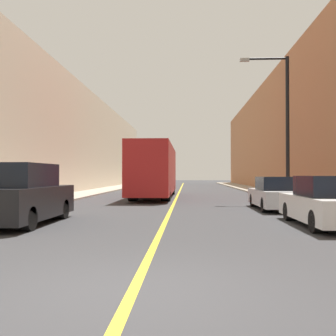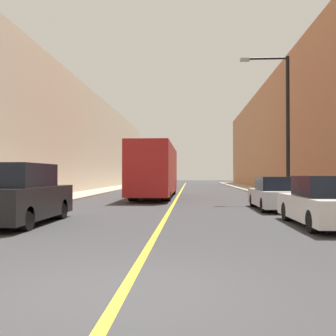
{
  "view_description": "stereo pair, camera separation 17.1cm",
  "coord_description": "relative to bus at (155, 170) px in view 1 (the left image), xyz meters",
  "views": [
    {
      "loc": [
        0.73,
        -5.18,
        1.55
      ],
      "look_at": [
        -0.33,
        16.08,
        1.9
      ],
      "focal_mm": 42.0,
      "sensor_mm": 36.0,
      "label": 1
    },
    {
      "loc": [
        0.9,
        -5.17,
        1.55
      ],
      "look_at": [
        -0.33,
        16.08,
        1.9
      ],
      "focal_mm": 42.0,
      "sensor_mm": 36.0,
      "label": 2
    }
  ],
  "objects": [
    {
      "name": "ground_plane",
      "position": [
        1.47,
        -21.38,
        -1.85
      ],
      "size": [
        200.0,
        200.0,
        0.0
      ],
      "primitive_type": "plane",
      "color": "#38383A"
    },
    {
      "name": "sidewalk_left",
      "position": [
        -5.75,
        8.62,
        -1.79
      ],
      "size": [
        2.65,
        72.0,
        0.12
      ],
      "primitive_type": "cube",
      "color": "#A89E8C",
      "rests_on": "ground"
    },
    {
      "name": "sidewalk_right",
      "position": [
        8.7,
        8.62,
        -1.79
      ],
      "size": [
        2.65,
        72.0,
        0.12
      ],
      "primitive_type": "cube",
      "color": "#A89E8C",
      "rests_on": "ground"
    },
    {
      "name": "building_row_left",
      "position": [
        -9.07,
        8.62,
        2.96
      ],
      "size": [
        4.0,
        72.0,
        9.62
      ],
      "primitive_type": "cube",
      "color": "beige",
      "rests_on": "ground"
    },
    {
      "name": "building_row_right",
      "position": [
        12.02,
        8.62,
        3.68
      ],
      "size": [
        4.0,
        72.0,
        11.07
      ],
      "primitive_type": "cube",
      "color": "#B2724C",
      "rests_on": "ground"
    },
    {
      "name": "road_center_line",
      "position": [
        1.47,
        8.62,
        -1.85
      ],
      "size": [
        0.16,
        72.0,
        0.01
      ],
      "primitive_type": "cube",
      "color": "gold",
      "rests_on": "ground"
    },
    {
      "name": "bus",
      "position": [
        0.0,
        0.0,
        0.0
      ],
      "size": [
        2.43,
        12.39,
        3.45
      ],
      "color": "#AD1E1E",
      "rests_on": "ground"
    },
    {
      "name": "parked_suv_left",
      "position": [
        -3.04,
        -14.59,
        -0.97
      ],
      "size": [
        2.04,
        4.76,
        1.89
      ],
      "color": "black",
      "rests_on": "ground"
    },
    {
      "name": "car_right_near",
      "position": [
        6.36,
        -14.61,
        -1.17
      ],
      "size": [
        1.75,
        4.55,
        1.51
      ],
      "color": "silver",
      "rests_on": "ground"
    },
    {
      "name": "car_right_mid",
      "position": [
        6.14,
        -9.0,
        -1.19
      ],
      "size": [
        1.81,
        4.58,
        1.45
      ],
      "color": "silver",
      "rests_on": "ground"
    },
    {
      "name": "street_lamp_right",
      "position": [
        7.45,
        -4.87,
        2.76
      ],
      "size": [
        2.67,
        0.24,
        7.89
      ],
      "color": "black",
      "rests_on": "sidewalk_right"
    }
  ]
}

